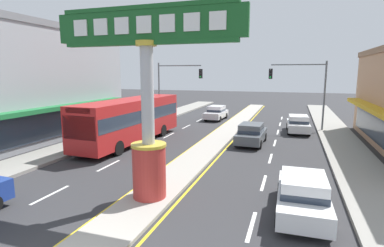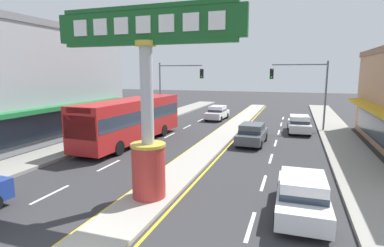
% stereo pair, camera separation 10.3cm
% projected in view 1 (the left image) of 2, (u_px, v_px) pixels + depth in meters
% --- Properties ---
extents(median_strip, '(2.00, 52.00, 0.14)m').
position_uv_depth(median_strip, '(219.00, 138.00, 24.15)').
color(median_strip, '#A39E93').
rests_on(median_strip, ground).
extents(sidewalk_left, '(2.80, 60.00, 0.18)m').
position_uv_depth(sidewalk_left, '(107.00, 135.00, 25.07)').
color(sidewalk_left, gray).
rests_on(sidewalk_left, ground).
extents(sidewalk_right, '(2.80, 60.00, 0.18)m').
position_uv_depth(sidewalk_right, '(349.00, 154.00, 19.47)').
color(sidewalk_right, gray).
rests_on(sidewalk_right, ground).
extents(lane_markings, '(8.74, 52.00, 0.01)m').
position_uv_depth(lane_markings, '(215.00, 143.00, 22.89)').
color(lane_markings, silver).
rests_on(lane_markings, ground).
extents(district_sign, '(7.77, 1.43, 7.56)m').
position_uv_depth(district_sign, '(148.00, 110.00, 12.02)').
color(district_sign, '#B7332D').
rests_on(district_sign, median_strip).
extents(storefront_left, '(9.09, 19.53, 8.85)m').
position_uv_depth(storefront_left, '(7.00, 83.00, 23.07)').
color(storefront_left, '#999EA3').
rests_on(storefront_left, ground).
extents(traffic_light_left_side, '(4.86, 0.46, 6.20)m').
position_uv_depth(traffic_light_left_side, '(174.00, 82.00, 31.24)').
color(traffic_light_left_side, slate).
rests_on(traffic_light_left_side, ground).
extents(traffic_light_right_side, '(4.86, 0.46, 6.20)m').
position_uv_depth(traffic_light_right_side, '(304.00, 84.00, 26.89)').
color(traffic_light_right_side, slate).
rests_on(traffic_light_right_side, ground).
extents(sedan_far_right_lane, '(1.89, 4.33, 1.53)m').
position_uv_depth(sedan_far_right_lane, '(303.00, 195.00, 11.18)').
color(sedan_far_right_lane, white).
rests_on(sedan_far_right_lane, ground).
extents(sedan_near_left_lane, '(1.96, 4.36, 1.53)m').
position_uv_depth(sedan_near_left_lane, '(216.00, 113.00, 33.97)').
color(sedan_near_left_lane, silver).
rests_on(sedan_near_left_lane, ground).
extents(sedan_mid_left_lane, '(1.96, 4.36, 1.53)m').
position_uv_depth(sedan_mid_left_lane, '(251.00, 133.00, 22.35)').
color(sedan_mid_left_lane, '#4C5156').
rests_on(sedan_mid_left_lane, ground).
extents(bus_far_left_oncoming, '(2.95, 11.29, 3.26)m').
position_uv_depth(bus_far_left_oncoming, '(131.00, 118.00, 22.65)').
color(bus_far_left_oncoming, '#B21E1E').
rests_on(bus_far_left_oncoming, ground).
extents(sedan_kerb_right, '(2.01, 4.39, 1.53)m').
position_uv_depth(sedan_kerb_right, '(298.00, 124.00, 26.60)').
color(sedan_kerb_right, white).
rests_on(sedan_kerb_right, ground).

